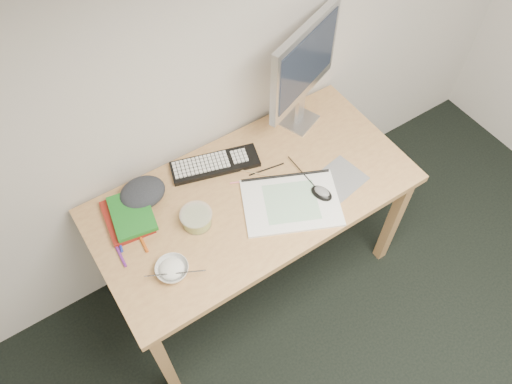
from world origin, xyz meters
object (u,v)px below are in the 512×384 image
monitor (304,65)px  rice_bowl (172,270)px  desk (253,204)px  keyboard (215,164)px  sketchpad (291,203)px

monitor → rice_bowl: monitor is taller
desk → keyboard: 0.25m
desk → rice_bowl: rice_bowl is taller
rice_bowl → monitor: bearing=23.5°
desk → keyboard: bearing=105.7°
monitor → rice_bowl: (-0.88, -0.38, -0.32)m
desk → sketchpad: (0.11, -0.13, 0.09)m
keyboard → rice_bowl: rice_bowl is taller
monitor → rice_bowl: bearing=-177.9°
sketchpad → keyboard: (-0.17, 0.35, 0.01)m
sketchpad → desk: bearing=153.0°
keyboard → rice_bowl: (-0.40, -0.36, 0.01)m
keyboard → monitor: bearing=18.8°
sketchpad → keyboard: 0.39m
sketchpad → monitor: (0.31, 0.37, 0.34)m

